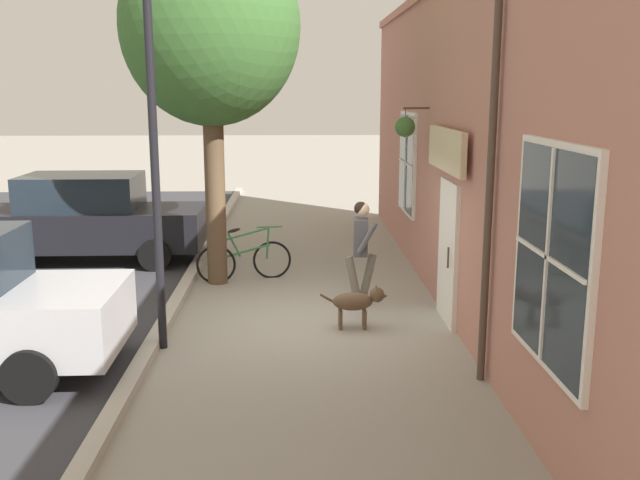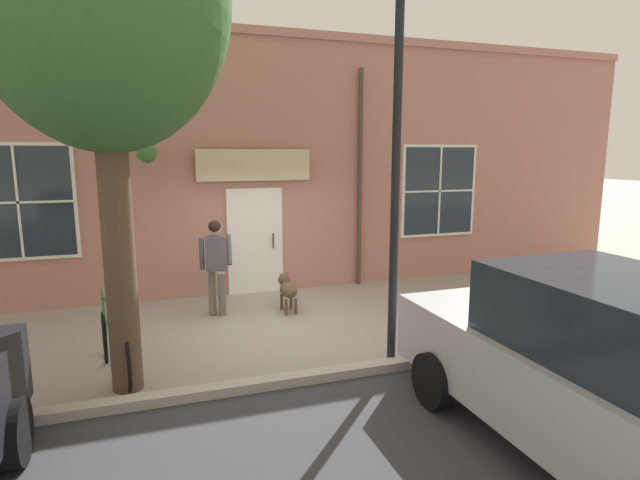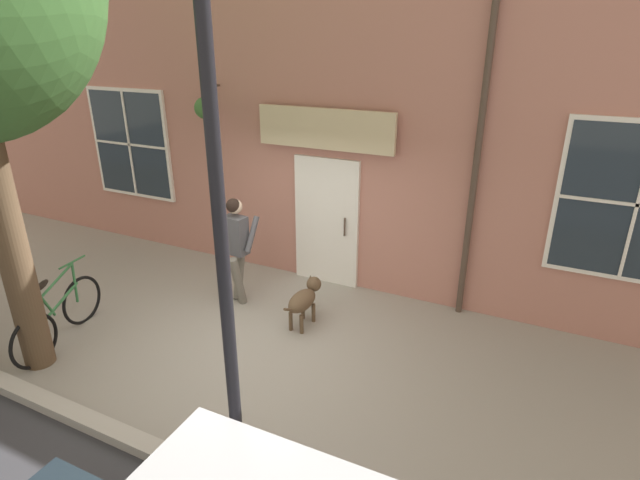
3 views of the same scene
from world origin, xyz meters
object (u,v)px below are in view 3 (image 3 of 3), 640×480
leaning_bicycle (59,316)px  street_lamp (211,114)px  pedestrian_walking (236,241)px  dog_on_leash (304,298)px

leaning_bicycle → street_lamp: bearing=76.1°
pedestrian_walking → street_lamp: bearing=34.4°
pedestrian_walking → street_lamp: 4.15m
dog_on_leash → street_lamp: size_ratio=0.19×
dog_on_leash → leaning_bicycle: (1.81, -2.73, -0.03)m
leaning_bicycle → pedestrian_walking: bearing=142.4°
pedestrian_walking → leaning_bicycle: pedestrian_walking is taller
pedestrian_walking → dog_on_leash: 1.36m
dog_on_leash → leaning_bicycle: leaning_bicycle is taller
pedestrian_walking → dog_on_leash: (0.16, 1.22, -0.59)m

